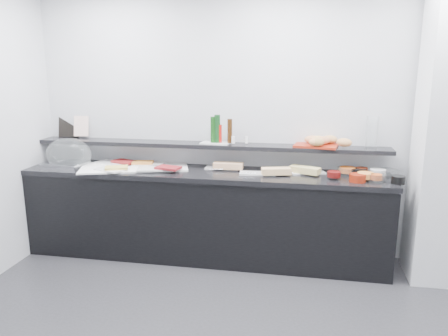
% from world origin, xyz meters
% --- Properties ---
extents(back_wall, '(5.00, 0.02, 2.70)m').
position_xyz_m(back_wall, '(0.00, 2.00, 1.35)').
color(back_wall, silver).
rests_on(back_wall, ground).
extents(buffet_cabinet, '(3.60, 0.60, 0.85)m').
position_xyz_m(buffet_cabinet, '(-0.70, 1.70, 0.42)').
color(buffet_cabinet, black).
rests_on(buffet_cabinet, ground).
extents(counter_top, '(3.62, 0.62, 0.05)m').
position_xyz_m(counter_top, '(-0.70, 1.70, 0.88)').
color(counter_top, black).
rests_on(counter_top, buffet_cabinet).
extents(wall_shelf, '(3.60, 0.25, 0.04)m').
position_xyz_m(wall_shelf, '(-0.70, 1.88, 1.13)').
color(wall_shelf, black).
rests_on(wall_shelf, back_wall).
extents(cloche_base, '(0.46, 0.34, 0.04)m').
position_xyz_m(cloche_base, '(-2.18, 1.69, 0.92)').
color(cloche_base, '#B9BBC0').
rests_on(cloche_base, counter_top).
extents(cloche_dome, '(0.50, 0.36, 0.34)m').
position_xyz_m(cloche_dome, '(-2.13, 1.67, 1.03)').
color(cloche_dome, white).
rests_on(cloche_dome, cloche_base).
extents(linen_runner, '(1.17, 0.81, 0.01)m').
position_xyz_m(linen_runner, '(-1.43, 1.73, 0.91)').
color(linen_runner, white).
rests_on(linen_runner, counter_top).
extents(platter_meat_a, '(0.36, 0.29, 0.01)m').
position_xyz_m(platter_meat_a, '(-1.72, 1.83, 0.92)').
color(platter_meat_a, white).
rests_on(platter_meat_a, linen_runner).
extents(food_meat_a, '(0.27, 0.23, 0.02)m').
position_xyz_m(food_meat_a, '(-1.58, 1.80, 0.94)').
color(food_meat_a, maroon).
rests_on(food_meat_a, platter_meat_a).
extents(platter_salmon, '(0.29, 0.20, 0.01)m').
position_xyz_m(platter_salmon, '(-1.32, 1.80, 0.92)').
color(platter_salmon, silver).
rests_on(platter_salmon, linen_runner).
extents(food_salmon, '(0.23, 0.17, 0.02)m').
position_xyz_m(food_salmon, '(-1.37, 1.80, 0.94)').
color(food_salmon, orange).
rests_on(food_salmon, platter_salmon).
extents(platter_cheese, '(0.35, 0.30, 0.01)m').
position_xyz_m(platter_cheese, '(-1.59, 1.52, 0.92)').
color(platter_cheese, white).
rests_on(platter_cheese, linen_runner).
extents(food_cheese, '(0.25, 0.21, 0.02)m').
position_xyz_m(food_cheese, '(-1.54, 1.52, 0.94)').
color(food_cheese, '#DBBB55').
rests_on(food_cheese, platter_cheese).
extents(platter_meat_b, '(0.37, 0.29, 0.01)m').
position_xyz_m(platter_meat_b, '(-1.19, 1.63, 0.92)').
color(platter_meat_b, white).
rests_on(platter_meat_b, linen_runner).
extents(food_meat_b, '(0.26, 0.20, 0.02)m').
position_xyz_m(food_meat_b, '(-1.04, 1.61, 0.94)').
color(food_meat_b, maroon).
rests_on(food_meat_b, platter_meat_b).
extents(sandwich_plate_left, '(0.34, 0.15, 0.01)m').
position_xyz_m(sandwich_plate_left, '(-0.54, 1.84, 0.91)').
color(sandwich_plate_left, white).
rests_on(sandwich_plate_left, counter_top).
extents(sandwich_food_left, '(0.30, 0.12, 0.06)m').
position_xyz_m(sandwich_food_left, '(-0.47, 1.79, 0.94)').
color(sandwich_food_left, '#E6AB79').
rests_on(sandwich_food_left, sandwich_plate_left).
extents(tongs_left, '(0.16, 0.05, 0.01)m').
position_xyz_m(tongs_left, '(-0.59, 1.72, 0.92)').
color(tongs_left, silver).
rests_on(tongs_left, sandwich_plate_left).
extents(sandwich_plate_mid, '(0.35, 0.17, 0.01)m').
position_xyz_m(sandwich_plate_mid, '(-0.16, 1.67, 0.91)').
color(sandwich_plate_mid, silver).
rests_on(sandwich_plate_mid, counter_top).
extents(sandwich_food_mid, '(0.29, 0.17, 0.06)m').
position_xyz_m(sandwich_food_mid, '(0.02, 1.64, 0.94)').
color(sandwich_food_mid, '#E2B176').
rests_on(sandwich_food_mid, sandwich_plate_mid).
extents(tongs_mid, '(0.16, 0.05, 0.01)m').
position_xyz_m(tongs_mid, '(-0.26, 1.60, 0.92)').
color(tongs_mid, silver).
rests_on(tongs_mid, sandwich_plate_mid).
extents(sandwich_plate_right, '(0.36, 0.23, 0.01)m').
position_xyz_m(sandwich_plate_right, '(0.31, 1.80, 0.91)').
color(sandwich_plate_right, white).
rests_on(sandwich_plate_right, counter_top).
extents(sandwich_food_right, '(0.31, 0.22, 0.06)m').
position_xyz_m(sandwich_food_right, '(0.28, 1.74, 0.94)').
color(sandwich_food_right, '#D8C371').
rests_on(sandwich_food_right, sandwich_plate_right).
extents(tongs_right, '(0.16, 0.03, 0.01)m').
position_xyz_m(tongs_right, '(0.13, 1.73, 0.92)').
color(tongs_right, silver).
rests_on(tongs_right, sandwich_plate_right).
extents(bowl_glass_fruit, '(0.22, 0.22, 0.07)m').
position_xyz_m(bowl_glass_fruit, '(0.68, 1.81, 0.94)').
color(bowl_glass_fruit, white).
rests_on(bowl_glass_fruit, counter_top).
extents(fill_glass_fruit, '(0.18, 0.18, 0.05)m').
position_xyz_m(fill_glass_fruit, '(0.68, 1.81, 0.95)').
color(fill_glass_fruit, '#CD5A1C').
rests_on(fill_glass_fruit, bowl_glass_fruit).
extents(bowl_black_jam, '(0.18, 0.18, 0.07)m').
position_xyz_m(bowl_black_jam, '(0.78, 1.78, 0.94)').
color(bowl_black_jam, black).
rests_on(bowl_black_jam, counter_top).
extents(fill_black_jam, '(0.11, 0.11, 0.05)m').
position_xyz_m(fill_black_jam, '(0.82, 1.83, 0.95)').
color(fill_black_jam, '#621F0E').
rests_on(fill_black_jam, bowl_black_jam).
extents(bowl_glass_cream, '(0.24, 0.24, 0.07)m').
position_xyz_m(bowl_glass_cream, '(1.05, 1.79, 0.94)').
color(bowl_glass_cream, white).
rests_on(bowl_glass_cream, counter_top).
extents(fill_glass_cream, '(0.16, 0.16, 0.05)m').
position_xyz_m(fill_glass_cream, '(0.96, 1.78, 0.95)').
color(fill_glass_cream, silver).
rests_on(fill_glass_cream, bowl_glass_cream).
extents(bowl_red_jam, '(0.18, 0.18, 0.07)m').
position_xyz_m(bowl_red_jam, '(0.75, 1.56, 0.94)').
color(bowl_red_jam, maroon).
rests_on(bowl_red_jam, counter_top).
extents(fill_red_jam, '(0.13, 0.13, 0.05)m').
position_xyz_m(fill_red_jam, '(0.55, 1.61, 0.95)').
color(fill_red_jam, '#510C0B').
rests_on(fill_red_jam, bowl_red_jam).
extents(bowl_glass_salmon, '(0.19, 0.19, 0.07)m').
position_xyz_m(bowl_glass_salmon, '(0.92, 1.59, 0.94)').
color(bowl_glass_salmon, silver).
rests_on(bowl_glass_salmon, counter_top).
extents(fill_glass_salmon, '(0.17, 0.17, 0.05)m').
position_xyz_m(fill_glass_salmon, '(0.83, 1.62, 0.95)').
color(fill_glass_salmon, '#FA973D').
rests_on(fill_glass_salmon, bowl_glass_salmon).
extents(bowl_black_fruit, '(0.14, 0.14, 0.07)m').
position_xyz_m(bowl_black_fruit, '(1.10, 1.56, 0.94)').
color(bowl_black_fruit, black).
rests_on(bowl_black_fruit, counter_top).
extents(fill_black_fruit, '(0.11, 0.11, 0.05)m').
position_xyz_m(fill_black_fruit, '(0.91, 1.57, 0.95)').
color(fill_black_fruit, '#CC521B').
rests_on(fill_black_fruit, bowl_black_fruit).
extents(framed_print, '(0.23, 0.10, 0.26)m').
position_xyz_m(framed_print, '(-2.29, 2.00, 1.28)').
color(framed_print, black).
rests_on(framed_print, wall_shelf).
extents(print_art, '(0.17, 0.07, 0.22)m').
position_xyz_m(print_art, '(-2.12, 1.96, 1.28)').
color(print_art, beige).
rests_on(print_art, framed_print).
extents(condiment_tray, '(0.31, 0.21, 0.01)m').
position_xyz_m(condiment_tray, '(-0.62, 1.87, 1.16)').
color(condiment_tray, white).
rests_on(condiment_tray, wall_shelf).
extents(bottle_green_a, '(0.05, 0.05, 0.26)m').
position_xyz_m(bottle_green_a, '(-0.64, 1.87, 1.29)').
color(bottle_green_a, '#103E10').
rests_on(bottle_green_a, condiment_tray).
extents(bottle_brown, '(0.06, 0.06, 0.24)m').
position_xyz_m(bottle_brown, '(-0.47, 1.88, 1.28)').
color(bottle_brown, '#351C09').
rests_on(bottle_brown, condiment_tray).
extents(bottle_green_b, '(0.07, 0.07, 0.28)m').
position_xyz_m(bottle_green_b, '(-0.60, 1.87, 1.30)').
color(bottle_green_b, '#103A15').
rests_on(bottle_green_b, condiment_tray).
extents(bottle_hot, '(0.05, 0.05, 0.18)m').
position_xyz_m(bottle_hot, '(-0.57, 1.88, 1.25)').
color(bottle_hot, '#B1130C').
rests_on(bottle_hot, condiment_tray).
extents(shaker_salt, '(0.04, 0.04, 0.07)m').
position_xyz_m(shaker_salt, '(-0.30, 1.88, 1.20)').
color(shaker_salt, white).
rests_on(shaker_salt, condiment_tray).
extents(shaker_pepper, '(0.04, 0.04, 0.07)m').
position_xyz_m(shaker_pepper, '(-0.43, 1.85, 1.20)').
color(shaker_pepper, white).
rests_on(shaker_pepper, condiment_tray).
extents(bread_tray, '(0.45, 0.35, 0.02)m').
position_xyz_m(bread_tray, '(0.38, 1.89, 1.16)').
color(bread_tray, maroon).
rests_on(bread_tray, wall_shelf).
extents(bread_roll_nw, '(0.16, 0.11, 0.08)m').
position_xyz_m(bread_roll_nw, '(0.35, 1.92, 1.21)').
color(bread_roll_nw, '#D68C51').
rests_on(bread_roll_nw, bread_tray).
extents(bread_roll_n, '(0.15, 0.13, 0.08)m').
position_xyz_m(bread_roll_n, '(0.34, 1.92, 1.21)').
color(bread_roll_n, '#CB7E4D').
rests_on(bread_roll_n, bread_tray).
extents(bread_roll_ne, '(0.15, 0.11, 0.08)m').
position_xyz_m(bread_roll_ne, '(0.51, 1.96, 1.21)').
color(bread_roll_ne, tan).
rests_on(bread_roll_ne, bread_tray).
extents(bread_roll_sw, '(0.17, 0.14, 0.08)m').
position_xyz_m(bread_roll_sw, '(0.38, 1.79, 1.21)').
color(bread_roll_sw, '#C9824C').
rests_on(bread_roll_sw, bread_tray).
extents(bread_roll_s, '(0.14, 0.09, 0.08)m').
position_xyz_m(bread_roll_s, '(0.39, 1.78, 1.21)').
color(bread_roll_s, '#AC7F41').
rests_on(bread_roll_s, bread_tray).
extents(bread_roll_se, '(0.17, 0.14, 0.08)m').
position_xyz_m(bread_roll_se, '(0.64, 1.81, 1.21)').
color(bread_roll_se, tan).
rests_on(bread_roll_se, bread_tray).
extents(bread_roll_midw, '(0.17, 0.14, 0.08)m').
position_xyz_m(bread_roll_midw, '(0.44, 1.90, 1.21)').
color(bread_roll_midw, '#C77B4C').
rests_on(bread_roll_midw, bread_tray).
extents(bread_roll_mide, '(0.15, 0.11, 0.08)m').
position_xyz_m(bread_roll_mide, '(0.40, 1.92, 1.21)').
color(bread_roll_mide, '#D9A552').
rests_on(bread_roll_mide, bread_tray).
extents(carafe, '(0.15, 0.15, 0.30)m').
position_xyz_m(carafe, '(0.90, 1.91, 1.30)').
color(carafe, white).
rests_on(carafe, wall_shelf).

